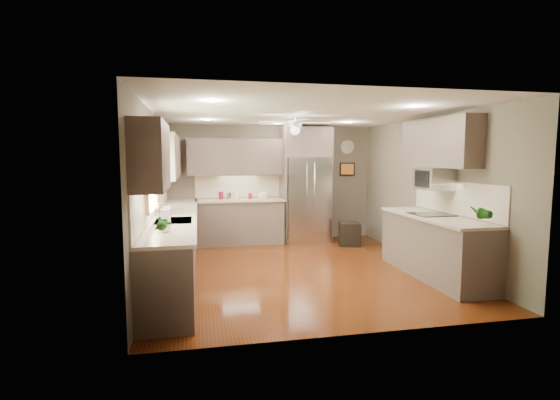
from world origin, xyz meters
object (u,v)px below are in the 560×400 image
object	(u,v)px
canister_a	(221,196)
bowl	(263,197)
canister_b	(229,196)
canister_c	(236,195)
soap_bottle	(167,209)
potted_plant_left	(163,224)
refrigerator	(306,187)
microwave	(434,179)
canister_d	(250,196)
potted_plant_right	(479,213)
paper_towel	(166,220)
stool	(350,234)

from	to	relation	value
canister_a	bowl	size ratio (longest dim) A/B	0.70
canister_b	canister_c	bearing A→B (deg)	16.78
canister_a	soap_bottle	xyz separation A→B (m)	(-0.94, -2.15, 0.01)
canister_a	potted_plant_left	world-z (taller)	potted_plant_left
refrigerator	microwave	xyz separation A→B (m)	(1.33, -2.71, 0.29)
canister_a	canister_b	bearing A→B (deg)	-23.75
canister_d	refrigerator	distance (m)	1.22
canister_a	refrigerator	distance (m)	1.83
microwave	canister_d	bearing A→B (deg)	132.14
potted_plant_right	paper_towel	distance (m)	3.89
soap_bottle	canister_d	bearing A→B (deg)	53.99
potted_plant_left	stool	distance (m)	4.91
canister_d	stool	world-z (taller)	canister_d
soap_bottle	microwave	size ratio (longest dim) A/B	0.33
potted_plant_left	stool	xyz separation A→B (m)	(3.43, 3.41, -0.87)
soap_bottle	microwave	xyz separation A→B (m)	(4.09, -0.65, 0.45)
canister_a	potted_plant_right	world-z (taller)	potted_plant_right
canister_b	refrigerator	xyz separation A→B (m)	(1.65, -0.02, 0.18)
bowl	paper_towel	size ratio (longest dim) A/B	0.82
canister_c	potted_plant_right	bearing A→B (deg)	-55.83
soap_bottle	microwave	bearing A→B (deg)	-9.08
canister_b	soap_bottle	xyz separation A→B (m)	(-1.11, -2.08, 0.02)
canister_d	bowl	xyz separation A→B (m)	(0.27, -0.03, -0.03)
canister_b	canister_a	bearing A→B (deg)	156.25
paper_towel	canister_b	bearing A→B (deg)	74.20
paper_towel	bowl	bearing A→B (deg)	64.37
canister_b	bowl	distance (m)	0.72
canister_d	potted_plant_right	bearing A→B (deg)	-59.07
canister_c	soap_bottle	xyz separation A→B (m)	(-1.25, -2.12, 0.00)
canister_a	microwave	xyz separation A→B (m)	(3.14, -2.80, 0.46)
bowl	refrigerator	size ratio (longest dim) A/B	0.09
microwave	paper_towel	world-z (taller)	microwave
bowl	canister_c	bearing A→B (deg)	179.55
bowl	potted_plant_left	bearing A→B (deg)	-112.96
microwave	stool	distance (m)	2.50
canister_c	soap_bottle	size ratio (longest dim) A/B	0.94
canister_a	potted_plant_right	distance (m)	5.03
canister_b	stool	world-z (taller)	canister_b
bowl	microwave	world-z (taller)	microwave
canister_b	soap_bottle	size ratio (longest dim) A/B	0.81
canister_a	canister_b	world-z (taller)	canister_a
soap_bottle	canister_b	bearing A→B (deg)	61.94
bowl	refrigerator	xyz separation A→B (m)	(0.93, -0.06, 0.22)
canister_c	canister_d	distance (m)	0.31
potted_plant_left	bowl	distance (m)	4.43
canister_d	potted_plant_right	xyz separation A→B (m)	(2.41, -4.02, 0.11)
soap_bottle	stool	size ratio (longest dim) A/B	0.37
canister_c	refrigerator	distance (m)	1.52
potted_plant_right	stool	xyz separation A→B (m)	(-0.43, 3.33, -0.87)
canister_d	potted_plant_left	xyz separation A→B (m)	(-1.45, -4.10, 0.10)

